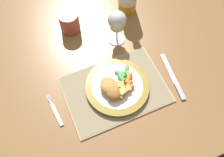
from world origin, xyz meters
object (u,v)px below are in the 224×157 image
object	(u,v)px
dinner_plate	(117,87)
drinking_cup	(69,22)
wine_glass	(117,22)
dining_table	(103,60)
fork	(56,112)
table_knife	(174,80)

from	to	relation	value
dinner_plate	drinking_cup	distance (m)	0.35
drinking_cup	wine_glass	bearing A→B (deg)	-38.88
dining_table	dinner_plate	xyz separation A→B (m)	(-0.01, -0.18, 0.09)
fork	drinking_cup	world-z (taller)	drinking_cup
wine_glass	drinking_cup	xyz separation A→B (m)	(-0.16, 0.13, -0.06)
dining_table	table_knife	xyz separation A→B (m)	(0.20, -0.24, 0.07)
dining_table	fork	bearing A→B (deg)	-144.32
dinner_plate	wine_glass	world-z (taller)	wine_glass
dinner_plate	drinking_cup	size ratio (longest dim) A/B	2.59
table_knife	drinking_cup	distance (m)	0.49
table_knife	drinking_cup	world-z (taller)	drinking_cup
drinking_cup	dining_table	bearing A→B (deg)	-63.34
dining_table	dinner_plate	distance (m)	0.20
dining_table	fork	xyz separation A→B (m)	(-0.25, -0.18, 0.07)
fork	drinking_cup	xyz separation A→B (m)	(0.17, 0.34, 0.05)
fork	table_knife	size ratio (longest dim) A/B	0.63
fork	dining_table	bearing A→B (deg)	35.68
fork	wine_glass	xyz separation A→B (m)	(0.33, 0.21, 0.11)
drinking_cup	fork	bearing A→B (deg)	-117.07
table_knife	dinner_plate	bearing A→B (deg)	165.67
dinner_plate	drinking_cup	xyz separation A→B (m)	(-0.07, 0.34, 0.03)
table_knife	wine_glass	xyz separation A→B (m)	(-0.12, 0.27, 0.11)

